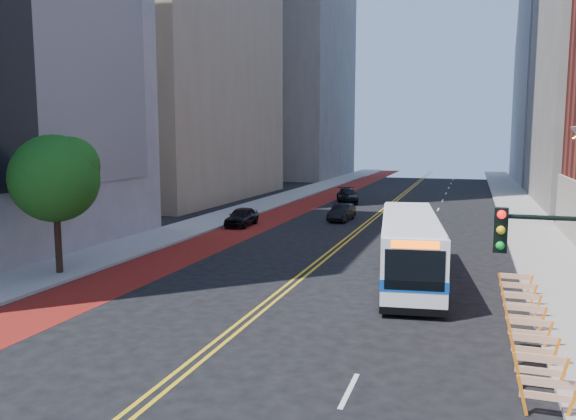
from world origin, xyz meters
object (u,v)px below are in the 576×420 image
at_px(traffic_signal, 556,282).
at_px(transit_bus, 409,247).
at_px(car_a, 242,217).
at_px(car_b, 342,213).
at_px(street_tree, 56,175).
at_px(car_c, 347,196).

relative_size(traffic_signal, transit_bus, 0.44).
bearing_deg(traffic_signal, car_a, 124.45).
distance_m(car_a, car_b, 8.36).
bearing_deg(transit_bus, car_a, 129.12).
xyz_separation_m(transit_bus, car_a, (-13.94, 13.03, -0.93)).
distance_m(traffic_signal, transit_bus, 14.49).
xyz_separation_m(traffic_signal, car_a, (-18.31, 26.69, -3.02)).
distance_m(transit_bus, car_b, 19.51).
height_order(street_tree, traffic_signal, street_tree).
distance_m(transit_bus, car_c, 32.29).
height_order(traffic_signal, car_a, traffic_signal).
bearing_deg(car_a, car_b, 34.31).
height_order(car_b, car_c, car_c).
height_order(traffic_signal, car_b, traffic_signal).
distance_m(street_tree, car_c, 35.80).
height_order(car_a, car_b, car_a).
bearing_deg(street_tree, car_a, 82.21).
bearing_deg(transit_bus, traffic_signal, -80.08).
height_order(street_tree, car_a, street_tree).
bearing_deg(car_a, transit_bus, -45.84).
xyz_separation_m(transit_bus, car_b, (-7.28, 18.07, -0.97)).
distance_m(street_tree, car_a, 17.80).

